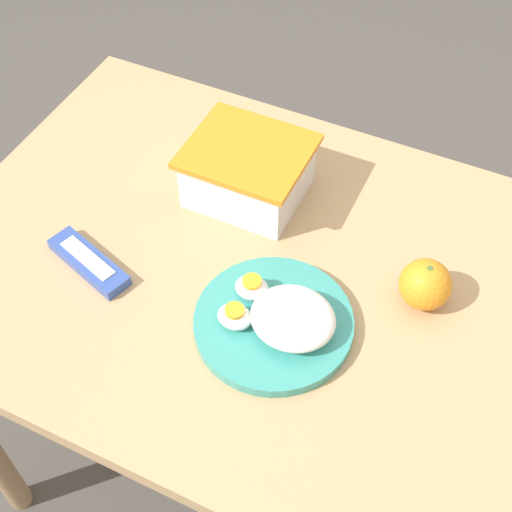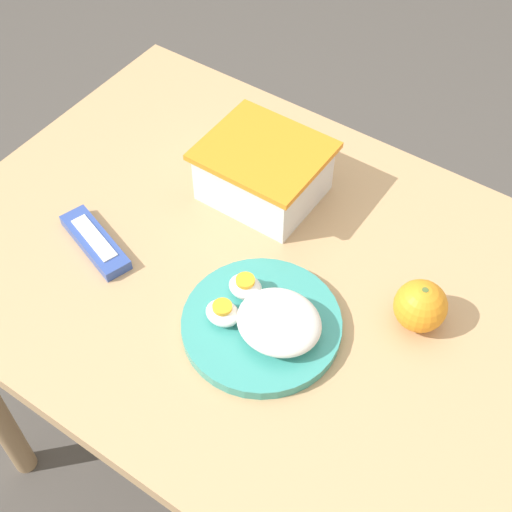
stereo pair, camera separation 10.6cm
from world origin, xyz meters
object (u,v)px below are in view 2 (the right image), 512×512
object	(u,v)px
rice_plate	(265,322)
food_container	(264,175)
candy_bar	(95,242)
orange_fruit	(420,306)

from	to	relation	value
rice_plate	food_container	bearing A→B (deg)	124.62
rice_plate	candy_bar	bearing A→B (deg)	-176.27
rice_plate	candy_bar	size ratio (longest dim) A/B	1.47
orange_fruit	candy_bar	xyz separation A→B (m)	(-0.48, -0.16, -0.03)
rice_plate	orange_fruit	bearing A→B (deg)	38.60
candy_bar	food_container	bearing A→B (deg)	58.06
food_container	orange_fruit	distance (m)	0.34
orange_fruit	rice_plate	bearing A→B (deg)	-141.40
food_container	orange_fruit	bearing A→B (deg)	-15.16
food_container	orange_fruit	size ratio (longest dim) A/B	2.51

